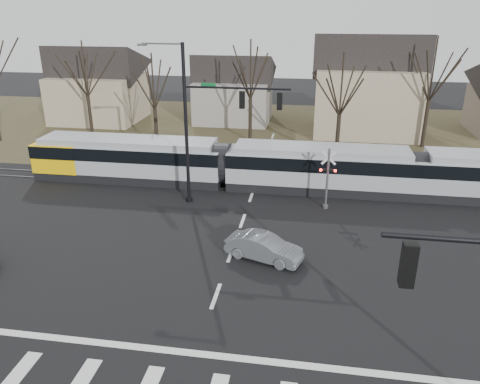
# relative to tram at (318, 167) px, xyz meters

# --- Properties ---
(ground) EXTENTS (140.00, 140.00, 0.00)m
(ground) POSITION_rel_tram_xyz_m (-4.39, -16.00, -1.72)
(ground) COLOR black
(grass_verge) EXTENTS (140.00, 28.00, 0.01)m
(grass_verge) POSITION_rel_tram_xyz_m (-4.39, 16.00, -1.71)
(grass_verge) COLOR #38331E
(grass_verge) RESTS_ON ground
(stop_line) EXTENTS (28.00, 0.35, 0.01)m
(stop_line) POSITION_rel_tram_xyz_m (-4.39, -17.80, -1.71)
(stop_line) COLOR silver
(stop_line) RESTS_ON ground
(lane_dashes) EXTENTS (0.18, 30.00, 0.01)m
(lane_dashes) POSITION_rel_tram_xyz_m (-4.39, -0.00, -1.71)
(lane_dashes) COLOR silver
(lane_dashes) RESTS_ON ground
(rail_pair) EXTENTS (90.00, 1.52, 0.06)m
(rail_pair) POSITION_rel_tram_xyz_m (-4.39, -0.20, -1.69)
(rail_pair) COLOR #59595E
(rail_pair) RESTS_ON ground
(tram) EXTENTS (41.60, 3.09, 3.15)m
(tram) POSITION_rel_tram_xyz_m (0.00, 0.00, 0.00)
(tram) COLOR gray
(tram) RESTS_ON ground
(sedan) EXTENTS (3.76, 4.82, 1.31)m
(sedan) POSITION_rel_tram_xyz_m (-2.61, -10.34, -1.06)
(sedan) COLOR slate
(sedan) RESTS_ON ground
(signal_pole_far) EXTENTS (9.28, 0.44, 10.20)m
(signal_pole_far) POSITION_rel_tram_xyz_m (-6.80, -3.50, 3.98)
(signal_pole_far) COLOR black
(signal_pole_far) RESTS_ON ground
(rail_crossing_signal) EXTENTS (1.08, 0.36, 4.00)m
(rail_crossing_signal) POSITION_rel_tram_xyz_m (0.61, -3.21, 0.17)
(rail_crossing_signal) COLOR #59595B
(rail_crossing_signal) RESTS_ON ground
(tree_row) EXTENTS (59.20, 7.20, 10.00)m
(tree_row) POSITION_rel_tram_xyz_m (-2.39, 10.00, 3.28)
(tree_row) COLOR black
(tree_row) RESTS_ON ground
(house_a) EXTENTS (9.72, 8.64, 8.60)m
(house_a) POSITION_rel_tram_xyz_m (-24.39, 18.00, 2.74)
(house_a) COLOR gray
(house_a) RESTS_ON ground
(house_b) EXTENTS (8.64, 7.56, 7.65)m
(house_b) POSITION_rel_tram_xyz_m (-9.39, 20.00, 2.25)
(house_b) COLOR gray
(house_b) RESTS_ON ground
(house_c) EXTENTS (10.80, 8.64, 10.10)m
(house_c) POSITION_rel_tram_xyz_m (4.61, 17.00, 3.51)
(house_c) COLOR gray
(house_c) RESTS_ON ground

